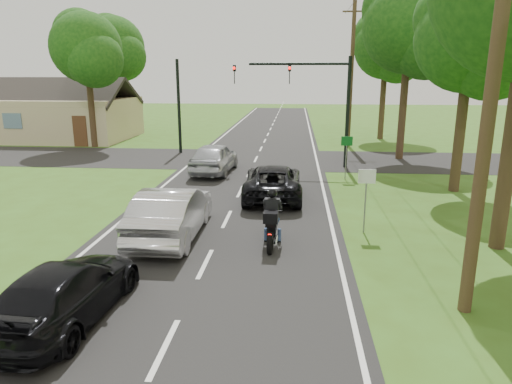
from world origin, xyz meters
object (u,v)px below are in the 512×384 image
motorcycle_rider (272,224)px  dark_suv (273,181)px  silver_suv (214,158)px  dark_car_behind (66,291)px  sign_white (366,186)px  utility_pole_far (351,74)px  silver_sedan (172,213)px  utility_pole_near (494,73)px  sign_green (347,147)px  traffic_signal (314,92)px

motorcycle_rider → dark_suv: motorcycle_rider is taller
dark_suv → silver_suv: size_ratio=1.07×
dark_suv → dark_car_behind: size_ratio=1.15×
dark_suv → sign_white: (3.21, -4.17, 0.89)m
motorcycle_rider → utility_pole_far: size_ratio=0.21×
dark_suv → utility_pole_far: 16.18m
silver_sedan → motorcycle_rider: bearing=170.8°
utility_pole_near → silver_sedan: bearing=152.3°
utility_pole_far → sign_green: utility_pole_far is taller
motorcycle_rider → utility_pole_far: utility_pole_far is taller
traffic_signal → dark_car_behind: bearing=-108.3°
utility_pole_near → traffic_signal: bearing=100.1°
dark_suv → sign_green: 5.21m
sign_green → silver_sedan: bearing=-125.4°
traffic_signal → utility_pole_near: bearing=-79.9°
dark_suv → silver_sedan: 5.91m
silver_suv → sign_green: 6.85m
dark_suv → dark_car_behind: 10.96m
motorcycle_rider → sign_green: (3.15, 9.44, 0.89)m
silver_suv → utility_pole_far: bearing=-124.8°
dark_car_behind → utility_pole_far: utility_pole_far is taller
silver_sedan → traffic_signal: bearing=-112.3°
silver_suv → dark_car_behind: (-0.49, -15.01, -0.16)m
silver_sedan → utility_pole_far: bearing=-111.5°
motorcycle_rider → silver_sedan: bearing=172.8°
silver_sedan → dark_car_behind: bearing=79.8°
motorcycle_rider → dark_car_behind: bearing=-129.7°
dark_car_behind → utility_pole_near: bearing=-169.2°
dark_suv → sign_white: bearing=125.9°
sign_white → motorcycle_rider: bearing=-153.9°
utility_pole_far → sign_white: utility_pole_far is taller
utility_pole_near → utility_pole_far: 24.00m
silver_suv → utility_pole_far: utility_pole_far is taller
silver_sedan → traffic_signal: (4.79, 11.97, 3.32)m
sign_green → motorcycle_rider: bearing=-108.5°
silver_suv → sign_white: size_ratio=2.20×
silver_sedan → silver_suv: (-0.39, 9.86, -0.01)m
traffic_signal → utility_pole_far: utility_pole_far is taller
utility_pole_near → dark_suv: bearing=117.2°
silver_suv → utility_pole_near: size_ratio=0.47×
traffic_signal → sign_white: bearing=-83.0°
motorcycle_rider → silver_sedan: (-3.20, 0.49, 0.11)m
dark_car_behind → sign_white: (7.03, 6.10, 0.95)m
motorcycle_rider → sign_green: size_ratio=0.98×
silver_sedan → utility_pole_near: 9.64m
dark_suv → utility_pole_far: bearing=-109.3°
silver_suv → dark_car_behind: bearing=91.8°
traffic_signal → sign_green: (1.56, -3.02, -2.54)m
utility_pole_near → utility_pole_far: bearing=90.0°
sign_white → sign_green: 8.00m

